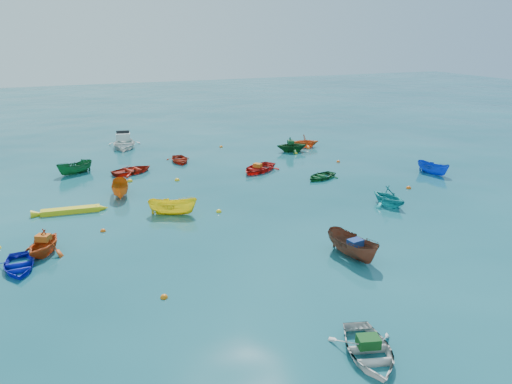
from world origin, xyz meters
name	(u,v)px	position (x,y,z in m)	size (l,w,h in m)	color
ground	(291,225)	(0.00, 0.00, 0.00)	(160.00, 160.00, 0.00)	#093E47
dinghy_blue_sw	(19,269)	(-13.49, -0.05, 0.00)	(1.94, 2.72, 0.56)	#0D15AC
dinghy_white_near	(368,356)	(-2.71, -11.22, 0.00)	(2.21, 3.09, 0.64)	beige
sampan_brown_mid	(352,257)	(0.91, -4.63, 0.00)	(1.20, 3.19, 1.24)	brown
dinghy_orange_w	(45,254)	(-12.42, 1.23, 0.00)	(2.13, 2.47, 1.30)	#C94413
sampan_yellow_mid	(173,214)	(-5.54, 4.11, 0.00)	(1.07, 2.84, 1.10)	yellow
dinghy_green_e	(321,178)	(5.94, 7.25, 0.00)	(1.84, 2.57, 0.53)	#124F24
dinghy_cyan_se	(388,205)	(6.90, 0.71, 0.00)	(2.12, 2.46, 1.30)	teal
dinghy_red_nw	(132,173)	(-6.29, 13.86, 0.00)	(2.17, 3.04, 0.63)	#B31F0E
sampan_orange_n	(121,196)	(-7.83, 8.71, 0.00)	(1.06, 2.82, 1.09)	#BA5B11
dinghy_green_n	(292,152)	(7.64, 15.41, 0.00)	(2.24, 2.59, 1.36)	#0F4318
dinghy_red_ne	(258,171)	(2.53, 10.70, 0.00)	(2.41, 3.37, 0.70)	red
sampan_blue_far	(432,174)	(14.18, 5.20, 0.00)	(0.98, 2.61, 1.01)	#0F3DC2
dinghy_red_far	(180,162)	(-2.24, 15.71, 0.00)	(1.91, 2.67, 0.55)	#A3200D
dinghy_orange_far	(305,147)	(9.58, 16.57, 0.00)	(2.05, 2.37, 1.25)	#DE5414
sampan_green_far	(76,174)	(-10.20, 15.20, 0.00)	(1.03, 2.73, 1.06)	#13552A
kayak_yellow	(71,213)	(-10.98, 6.63, 0.00)	(0.59, 3.94, 0.40)	yellow
motorboat_white	(124,147)	(-5.63, 22.61, 0.00)	(2.94, 4.12, 1.45)	silver
tarp_green_a	(368,342)	(-2.69, -11.13, 0.49)	(0.71, 0.54, 0.34)	#124A18
tarp_blue_a	(355,243)	(0.94, -4.78, 0.78)	(0.66, 0.50, 0.32)	navy
tarp_orange_a	(43,238)	(-12.40, 1.27, 0.80)	(0.62, 0.47, 0.30)	#CB5614
tarp_green_b	(291,142)	(7.55, 15.43, 0.84)	(0.66, 0.50, 0.32)	#10431C
tarp_orange_b	(258,165)	(2.45, 10.64, 0.49)	(0.58, 0.44, 0.28)	#D36415
buoy_or_a	(164,298)	(-8.06, -4.99, 0.00)	(0.31, 0.31, 0.31)	orange
buoy_ye_a	(219,212)	(-2.98, 3.48, 0.00)	(0.33, 0.33, 0.33)	yellow
buoy_or_b	(409,188)	(10.22, 2.94, 0.00)	(0.35, 0.35, 0.35)	#E4540C
buoy_or_c	(103,231)	(-9.55, 3.01, 0.00)	(0.29, 0.29, 0.29)	#E0540C
buoy_ye_c	(177,181)	(-3.69, 10.66, 0.00)	(0.35, 0.35, 0.35)	yellow
buoy_or_d	(338,162)	(9.52, 10.76, 0.00)	(0.29, 0.29, 0.29)	#DB470B
buoy_ye_d	(130,182)	(-6.81, 11.66, 0.00)	(0.38, 0.38, 0.38)	gold
buoy_or_e	(221,147)	(2.50, 19.39, 0.00)	(0.31, 0.31, 0.31)	orange
buoy_ye_e	(296,154)	(7.60, 14.52, 0.00)	(0.34, 0.34, 0.34)	yellow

